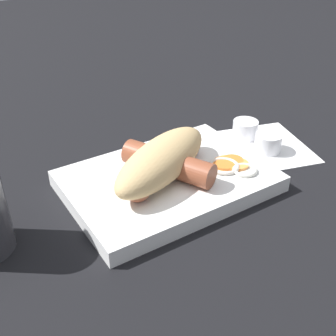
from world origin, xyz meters
TOP-DOWN VIEW (x-y plane):
  - ground_plane at (0.00, 0.00)m, footprint 3.00×3.00m
  - food_tray at (0.00, 0.00)m, footprint 0.28×0.19m
  - bread_roll at (0.01, 0.00)m, footprint 0.20×0.15m
  - sausage at (0.00, 0.00)m, footprint 0.15×0.13m
  - pickled_veggies at (-0.09, 0.03)m, footprint 0.07×0.07m
  - napkin at (-0.19, -0.01)m, footprint 0.18×0.18m
  - condiment_cup_near at (-0.19, 0.00)m, footprint 0.04×0.04m
  - condiment_cup_far at (-0.19, -0.06)m, footprint 0.04×0.04m

SIDE VIEW (x-z plane):
  - ground_plane at x=0.00m, z-range 0.00..0.00m
  - napkin at x=-0.19m, z-range 0.00..0.00m
  - food_tray at x=0.00m, z-range 0.00..0.02m
  - condiment_cup_near at x=-0.19m, z-range 0.00..0.03m
  - condiment_cup_far at x=-0.19m, z-range 0.00..0.03m
  - pickled_veggies at x=-0.09m, z-range 0.02..0.03m
  - sausage at x=0.00m, z-range 0.02..0.06m
  - bread_roll at x=0.01m, z-range 0.02..0.08m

